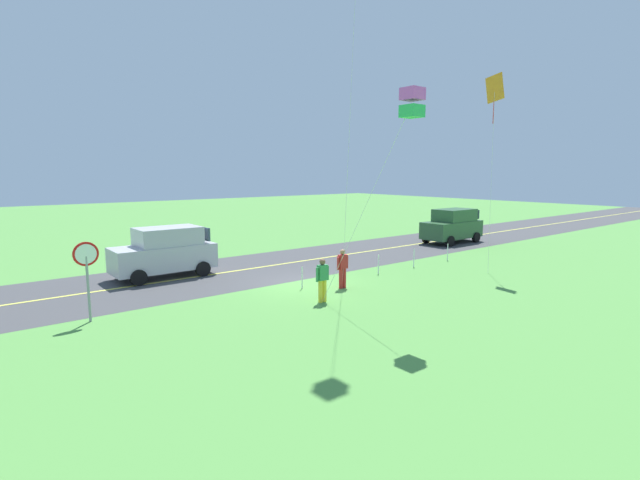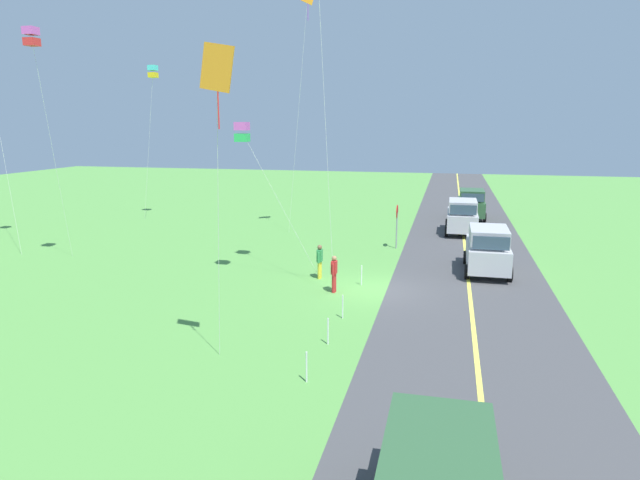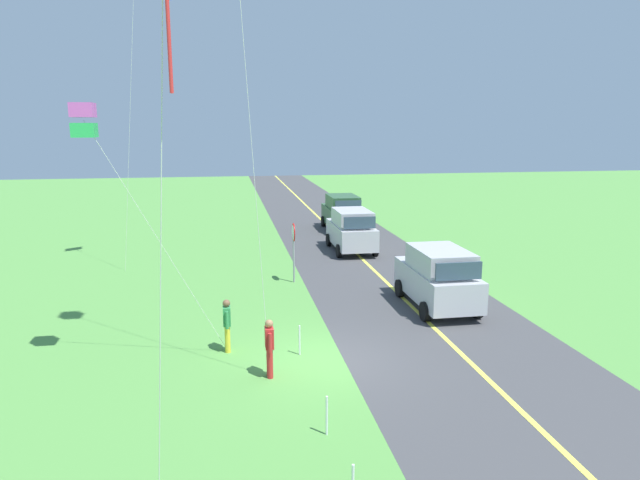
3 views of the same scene
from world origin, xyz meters
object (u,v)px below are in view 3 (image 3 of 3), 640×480
object	(u,v)px
person_adult_companion	(269,346)
car_parked_east_near	(351,230)
car_parked_east_far	(342,212)
stop_sign	(294,241)
person_adult_near	(227,324)
kite_red_low	(84,121)
car_suv_foreground	(438,277)

from	to	relation	value
person_adult_companion	car_parked_east_near	bearing A→B (deg)	-128.13
car_parked_east_far	person_adult_companion	distance (m)	21.68
car_parked_east_far	car_parked_east_near	distance (m)	6.18
stop_sign	person_adult_near	xyz separation A→B (m)	(-7.14, 2.87, -0.94)
person_adult_companion	kite_red_low	world-z (taller)	kite_red_low
car_suv_foreground	kite_red_low	world-z (taller)	kite_red_low
car_parked_east_far	car_parked_east_near	bearing A→B (deg)	172.75
car_parked_east_far	person_adult_near	world-z (taller)	car_parked_east_far
car_parked_east_near	person_adult_companion	world-z (taller)	car_parked_east_near
car_parked_east_near	kite_red_low	world-z (taller)	kite_red_low
person_adult_companion	car_suv_foreground	bearing A→B (deg)	-160.96
car_suv_foreground	stop_sign	xyz separation A→B (m)	(4.25, 4.79, 0.65)
car_suv_foreground	car_parked_east_near	xyz separation A→B (m)	(9.77, 1.02, 0.00)
person_adult_companion	stop_sign	bearing A→B (deg)	-118.41
car_parked_east_near	stop_sign	xyz separation A→B (m)	(-5.52, 3.77, 0.65)
car_parked_east_near	person_adult_near	distance (m)	14.30
car_suv_foreground	car_parked_east_far	distance (m)	15.90
stop_sign	person_adult_companion	xyz separation A→B (m)	(-9.09, 1.78, -0.94)
car_parked_east_near	person_adult_companion	distance (m)	15.63
car_parked_east_near	kite_red_low	distance (m)	17.58
car_parked_east_near	stop_sign	world-z (taller)	stop_sign
stop_sign	car_parked_east_far	bearing A→B (deg)	-21.33
car_suv_foreground	person_adult_companion	bearing A→B (deg)	126.39
stop_sign	kite_red_low	xyz separation A→B (m)	(-7.80, 6.26, 4.91)
car_suv_foreground	person_adult_near	distance (m)	8.19
kite_red_low	person_adult_near	bearing A→B (deg)	-79.12
person_adult_near	car_suv_foreground	bearing A→B (deg)	145.05
stop_sign	car_suv_foreground	bearing A→B (deg)	-131.59
car_parked_east_near	stop_sign	distance (m)	6.72
car_parked_east_near	car_parked_east_far	bearing A→B (deg)	-7.25
car_parked_east_near	kite_red_low	size ratio (longest dim) A/B	0.61
person_adult_companion	person_adult_near	bearing A→B (deg)	-77.99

